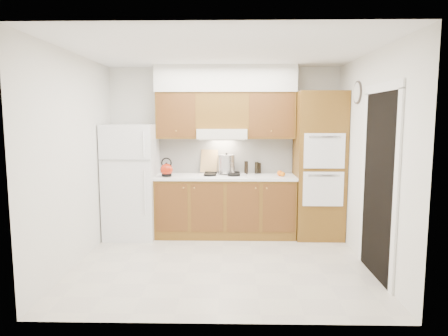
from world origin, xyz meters
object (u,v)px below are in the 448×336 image
stock_pot (226,164)px  fridge (132,181)px  oven_cabinet (319,166)px  kettle (167,170)px

stock_pot → fridge: bearing=-174.9°
oven_cabinet → kettle: 2.30m
fridge → kettle: (0.55, -0.08, 0.18)m
kettle → fridge: bearing=157.5°
oven_cabinet → stock_pot: bearing=176.1°
fridge → kettle: bearing=-8.2°
fridge → oven_cabinet: oven_cabinet is taller
fridge → stock_pot: size_ratio=6.25×
fridge → kettle: 0.59m
oven_cabinet → stock_pot: oven_cabinet is taller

